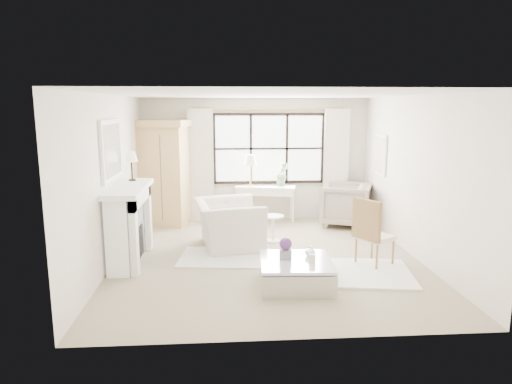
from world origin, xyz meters
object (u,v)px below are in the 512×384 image
at_px(armoire, 163,172).
at_px(coffee_table, 296,273).
at_px(console_table, 266,204).
at_px(club_armchair, 229,224).

xyz_separation_m(armoire, coffee_table, (2.30, -3.65, -0.96)).
height_order(console_table, coffee_table, console_table).
relative_size(armoire, coffee_table, 2.13).
relative_size(armoire, club_armchair, 1.73).
bearing_deg(coffee_table, armoire, 125.23).
distance_m(armoire, console_table, 2.33).
bearing_deg(armoire, console_table, 17.61).
height_order(armoire, console_table, armoire).
distance_m(console_table, club_armchair, 2.00).
xyz_separation_m(armoire, club_armchair, (1.37, -1.74, -0.72)).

